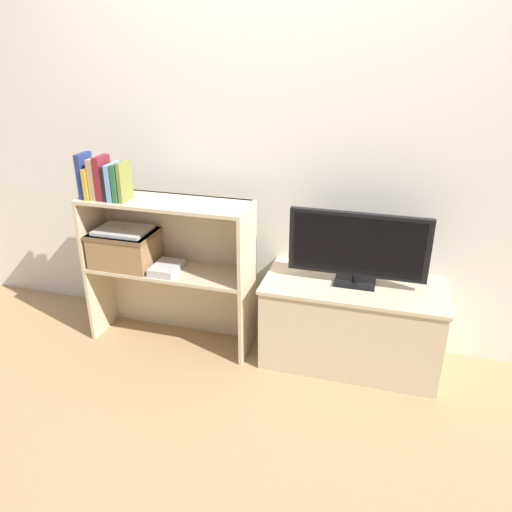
% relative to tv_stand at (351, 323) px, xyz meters
% --- Properties ---
extents(ground_plane, '(16.00, 16.00, 0.00)m').
position_rel_tv_stand_xyz_m(ground_plane, '(-0.54, -0.23, -0.25)').
color(ground_plane, '#A37F56').
extents(wall_back, '(10.00, 0.05, 2.40)m').
position_rel_tv_stand_xyz_m(wall_back, '(-0.54, 0.26, 0.95)').
color(wall_back, silver).
rests_on(wall_back, ground_plane).
extents(tv_stand, '(0.99, 0.48, 0.50)m').
position_rel_tv_stand_xyz_m(tv_stand, '(0.00, 0.00, 0.00)').
color(tv_stand, '#CCB793').
rests_on(tv_stand, ground_plane).
extents(tv, '(0.74, 0.14, 0.41)m').
position_rel_tv_stand_xyz_m(tv, '(-0.00, -0.00, 0.47)').
color(tv, black).
rests_on(tv, tv_stand).
extents(bookshelf_lower_tier, '(0.99, 0.31, 0.49)m').
position_rel_tv_stand_xyz_m(bookshelf_lower_tier, '(-1.08, -0.01, 0.06)').
color(bookshelf_lower_tier, '#CCB793').
rests_on(bookshelf_lower_tier, ground_plane).
extents(bookshelf_upper_tier, '(0.99, 0.31, 0.42)m').
position_rel_tv_stand_xyz_m(bookshelf_upper_tier, '(-1.08, -0.01, 0.51)').
color(bookshelf_upper_tier, '#CCB793').
rests_on(bookshelf_upper_tier, bookshelf_lower_tier).
extents(book_navy, '(0.03, 0.13, 0.25)m').
position_rel_tv_stand_xyz_m(book_navy, '(-1.53, -0.13, 0.78)').
color(book_navy, navy).
rests_on(book_navy, bookshelf_upper_tier).
extents(book_mustard, '(0.03, 0.14, 0.17)m').
position_rel_tv_stand_xyz_m(book_mustard, '(-1.49, -0.13, 0.74)').
color(book_mustard, gold).
rests_on(book_mustard, bookshelf_upper_tier).
extents(book_tan, '(0.04, 0.13, 0.23)m').
position_rel_tv_stand_xyz_m(book_tan, '(-1.46, -0.13, 0.77)').
color(book_tan, tan).
rests_on(book_tan, bookshelf_upper_tier).
extents(book_maroon, '(0.04, 0.13, 0.24)m').
position_rel_tv_stand_xyz_m(book_maroon, '(-1.42, -0.13, 0.78)').
color(book_maroon, maroon).
rests_on(book_maroon, bookshelf_upper_tier).
extents(book_charcoal, '(0.03, 0.12, 0.20)m').
position_rel_tv_stand_xyz_m(book_charcoal, '(-1.38, -0.13, 0.75)').
color(book_charcoal, '#232328').
rests_on(book_charcoal, bookshelf_upper_tier).
extents(book_skyblue, '(0.03, 0.14, 0.21)m').
position_rel_tv_stand_xyz_m(book_skyblue, '(-1.35, -0.13, 0.76)').
color(book_skyblue, '#709ECC').
rests_on(book_skyblue, bookshelf_upper_tier).
extents(book_forest, '(0.03, 0.14, 0.21)m').
position_rel_tv_stand_xyz_m(book_forest, '(-1.31, -0.13, 0.76)').
color(book_forest, '#286638').
rests_on(book_forest, bookshelf_upper_tier).
extents(book_olive, '(0.02, 0.13, 0.22)m').
position_rel_tv_stand_xyz_m(book_olive, '(-1.28, -0.13, 0.77)').
color(book_olive, olive).
rests_on(book_olive, bookshelf_upper_tier).
extents(storage_basket_left, '(0.37, 0.27, 0.21)m').
position_rel_tv_stand_xyz_m(storage_basket_left, '(-1.35, -0.09, 0.35)').
color(storage_basket_left, '#937047').
rests_on(storage_basket_left, bookshelf_lower_tier).
extents(laptop, '(0.31, 0.22, 0.02)m').
position_rel_tv_stand_xyz_m(laptop, '(-1.35, -0.09, 0.46)').
color(laptop, '#BCBCC1').
rests_on(laptop, storage_basket_left).
extents(magazine_stack, '(0.15, 0.21, 0.04)m').
position_rel_tv_stand_xyz_m(magazine_stack, '(-1.08, -0.12, 0.26)').
color(magazine_stack, '#B2B2B7').
rests_on(magazine_stack, bookshelf_lower_tier).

